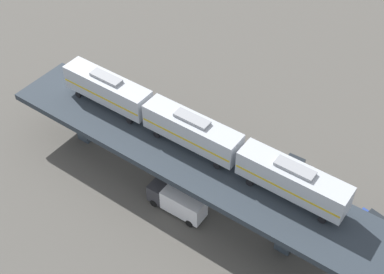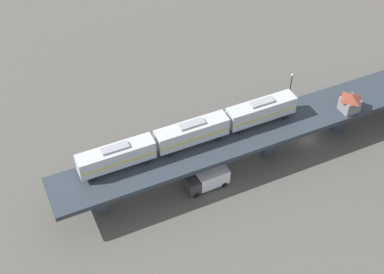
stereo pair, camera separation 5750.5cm
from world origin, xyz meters
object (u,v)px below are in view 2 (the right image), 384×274
object	(u,v)px
subway_train	(192,132)
street_car_silver	(359,100)
street_car_blue	(277,110)
delivery_truck	(208,180)
signal_hut	(350,102)
street_car_white	(215,119)
street_lamp	(291,86)

from	to	relation	value
subway_train	street_car_silver	size ratio (longest dim) A/B	7.70
street_car_silver	street_car_blue	world-z (taller)	same
delivery_truck	street_car_silver	bearing A→B (deg)	116.36
subway_train	street_car_silver	bearing A→B (deg)	109.57
signal_hut	street_car_blue	bearing A→B (deg)	-130.30
street_car_blue	street_car_silver	bearing A→B (deg)	91.31
signal_hut	street_car_white	bearing A→B (deg)	-109.83
delivery_truck	subway_train	bearing A→B (deg)	-151.60
street_lamp	signal_hut	bearing A→B (deg)	30.18
street_car_silver	signal_hut	bearing A→B (deg)	-38.14
street_car_silver	delivery_truck	xyz separation A→B (m)	(16.17, -32.63, 0.82)
subway_train	delivery_truck	bearing A→B (deg)	28.40
street_car_silver	street_lamp	world-z (taller)	street_lamp
street_lamp	delivery_truck	bearing A→B (deg)	-45.90
street_car_blue	street_lamp	bearing A→B (deg)	132.46
street_car_silver	street_car_white	bearing A→B (deg)	-88.30
street_car_white	street_car_blue	distance (m)	11.88
signal_hut	street_car_silver	world-z (taller)	signal_hut
subway_train	street_lamp	size ratio (longest dim) A/B	5.28
street_car_silver	street_car_white	size ratio (longest dim) A/B	1.00
signal_hut	street_lamp	size ratio (longest dim) A/B	0.57
delivery_truck	street_lamp	bearing A→B (deg)	134.10
signal_hut	street_car_white	xyz separation A→B (m)	(-7.79, -21.60, -7.55)
subway_train	street_car_blue	distance (m)	23.30
street_car_white	street_lamp	world-z (taller)	street_lamp
subway_train	street_lamp	bearing A→B (deg)	124.84
signal_hut	street_lamp	bearing A→B (deg)	-149.82
subway_train	street_lamp	xyz separation A→B (m)	(-14.91, 21.41, -5.13)
subway_train	street_car_white	bearing A→B (deg)	151.19
signal_hut	delivery_truck	bearing A→B (deg)	-73.74
street_car_white	delivery_truck	size ratio (longest dim) A/B	0.63
street_car_white	street_car_blue	world-z (taller)	same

